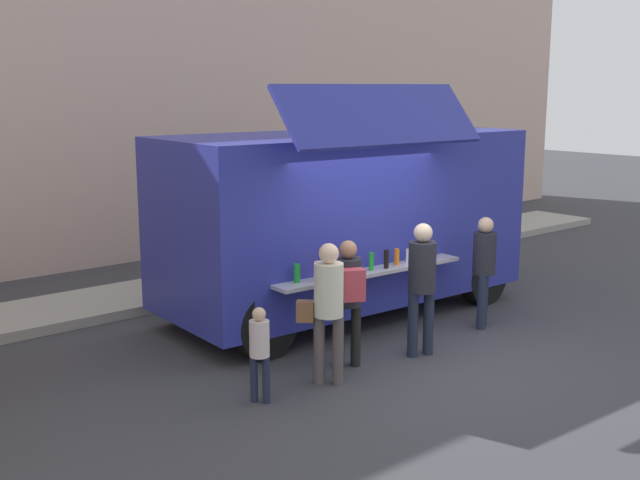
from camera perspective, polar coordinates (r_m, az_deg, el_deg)
name	(u,v)px	position (r m, az deg, el deg)	size (l,w,h in m)	color
ground_plane	(418,358)	(10.16, 7.18, -8.58)	(60.00, 60.00, 0.00)	#38383D
curb_strip	(23,318)	(12.26, -21.02, -5.40)	(28.00, 1.60, 0.15)	#9E998E
food_truck_main	(345,216)	(11.68, 1.83, 1.77)	(5.68, 3.06, 3.46)	#293097
trash_bin	(419,232)	(16.38, 7.27, 0.61)	(0.60, 0.60, 0.87)	#2D5D39
customer_front_ordering	(422,277)	(9.95, 7.50, -2.75)	(0.35, 0.35, 1.74)	#1D2435
customer_mid_with_backpack	(349,291)	(9.46, 2.12, -3.78)	(0.44, 0.52, 1.60)	black
customer_rear_waiting	(327,302)	(8.94, 0.54, -4.55)	(0.49, 0.48, 1.68)	#4F4645
customer_extra_browsing	(484,262)	(11.30, 11.98, -1.60)	(0.33, 0.33, 1.61)	#1D2539
child_near_queue	(260,346)	(8.54, -4.47, -7.78)	(0.22, 0.22, 1.09)	#1C2238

